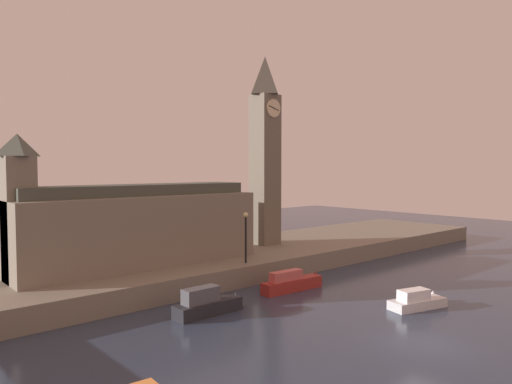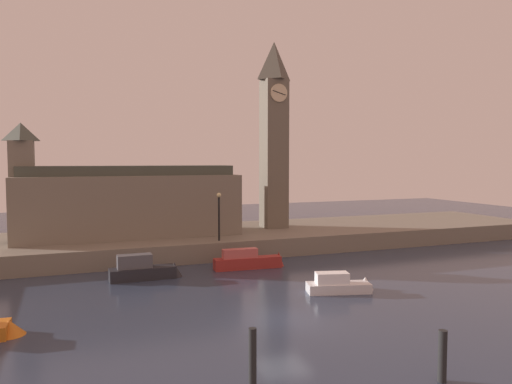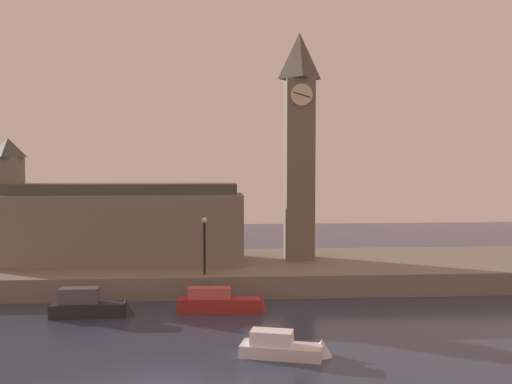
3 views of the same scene
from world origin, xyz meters
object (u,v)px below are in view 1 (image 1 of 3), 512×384
clock_tower (265,148)px  boat_ferry_white (421,300)px  streetlamp (246,231)px  parliament_hall (133,226)px  boat_barge_dark (212,303)px  boat_dinghy_red (295,282)px

clock_tower → boat_ferry_white: 20.40m
boat_ferry_white → streetlamp: bearing=109.2°
clock_tower → streetlamp: clock_tower is taller
clock_tower → parliament_hall: size_ratio=0.96×
clock_tower → boat_ferry_white: size_ratio=3.81×
clock_tower → boat_barge_dark: bearing=-143.2°
clock_tower → boat_ferry_white: bearing=-99.8°
parliament_hall → boat_ferry_white: parliament_hall is taller
boat_dinghy_red → boat_ferry_white: size_ratio=1.19×
streetlamp → boat_ferry_white: bearing=-70.8°
parliament_hall → boat_dinghy_red: 12.37m
boat_ferry_white → clock_tower: bearing=80.2°
streetlamp → parliament_hall: bearing=143.9°
clock_tower → parliament_hall: clock_tower is taller
streetlamp → boat_ferry_white: (4.12, -11.84, -3.44)m
streetlamp → boat_dinghy_red: size_ratio=0.70×
clock_tower → boat_ferry_white: clock_tower is taller
clock_tower → streetlamp: bearing=-141.5°
boat_ferry_white → boat_dinghy_red: bearing=109.8°
parliament_hall → streetlamp: 8.25m
parliament_hall → boat_ferry_white: (10.77, -16.69, -3.95)m
boat_barge_dark → boat_ferry_white: 12.83m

